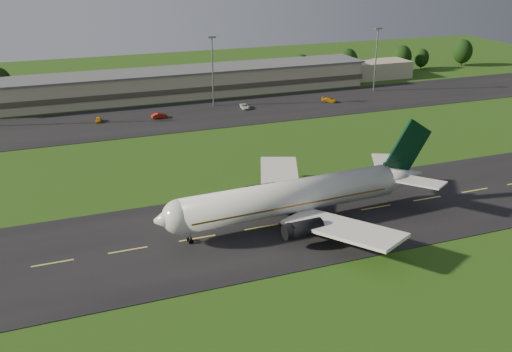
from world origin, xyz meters
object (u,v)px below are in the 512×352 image
object	(u,v)px
service_vehicle_a	(99,120)
light_mast_centre	(212,63)
light_mast_east	(376,52)
service_vehicle_d	(330,100)
service_vehicle_c	(245,106)
terminal	(203,81)
service_vehicle_b	(159,116)
airliner	(295,197)

from	to	relation	value
service_vehicle_a	light_mast_centre	bearing A→B (deg)	20.09
light_mast_centre	light_mast_east	size ratio (longest dim) A/B	1.00
service_vehicle_a	service_vehicle_d	size ratio (longest dim) A/B	0.75
service_vehicle_a	service_vehicle_c	world-z (taller)	service_vehicle_c
service_vehicle_a	light_mast_east	bearing A→B (deg)	14.17
terminal	service_vehicle_b	distance (m)	31.08
service_vehicle_c	service_vehicle_d	bearing A→B (deg)	2.71
light_mast_east	service_vehicle_b	xyz separation A→B (m)	(-72.95, -7.93, -11.93)
light_mast_centre	service_vehicle_c	distance (m)	15.62
airliner	light_mast_centre	bearing A→B (deg)	79.92
service_vehicle_d	airliner	bearing A→B (deg)	-164.43
light_mast_centre	service_vehicle_b	distance (m)	22.97
terminal	light_mast_centre	distance (m)	18.45
terminal	light_mast_centre	xyz separation A→B (m)	(-1.40, -16.18, 8.75)
service_vehicle_b	light_mast_east	bearing A→B (deg)	-91.43
terminal	service_vehicle_d	world-z (taller)	terminal
airliner	light_mast_east	world-z (taller)	light_mast_east
service_vehicle_a	service_vehicle_b	bearing A→B (deg)	2.78
service_vehicle_b	service_vehicle_a	bearing A→B (deg)	74.70
light_mast_east	service_vehicle_d	xyz separation A→B (m)	(-20.81, -8.59, -11.95)
terminal	airliner	bearing A→B (deg)	-96.81
light_mast_centre	airliner	bearing A→B (deg)	-97.18
airliner	service_vehicle_c	size ratio (longest dim) A/B	10.82
service_vehicle_d	light_mast_centre	bearing A→B (deg)	123.28
service_vehicle_c	terminal	bearing A→B (deg)	111.73
service_vehicle_b	service_vehicle_c	xyz separation A→B (m)	(25.44, 1.26, -0.05)
airliner	service_vehicle_d	distance (m)	84.07
terminal	light_mast_east	bearing A→B (deg)	-16.80
terminal	service_vehicle_d	size ratio (longest dim) A/B	30.58
airliner	light_mast_east	size ratio (longest dim) A/B	2.52
airliner	service_vehicle_c	xyz separation A→B (m)	(17.56, 73.29, -3.90)
light_mast_centre	service_vehicle_b	world-z (taller)	light_mast_centre
airliner	service_vehicle_a	size ratio (longest dim) A/B	14.51
airliner	service_vehicle_b	world-z (taller)	airliner
service_vehicle_a	service_vehicle_b	distance (m)	16.17
airliner	service_vehicle_a	distance (m)	78.04
terminal	service_vehicle_c	world-z (taller)	terminal
light_mast_east	service_vehicle_c	bearing A→B (deg)	-172.01
service_vehicle_a	service_vehicle_d	distance (m)	68.23
light_mast_centre	service_vehicle_a	bearing A→B (deg)	-170.36
service_vehicle_b	service_vehicle_c	distance (m)	25.47
airliner	service_vehicle_b	xyz separation A→B (m)	(-7.88, 72.03, -3.86)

